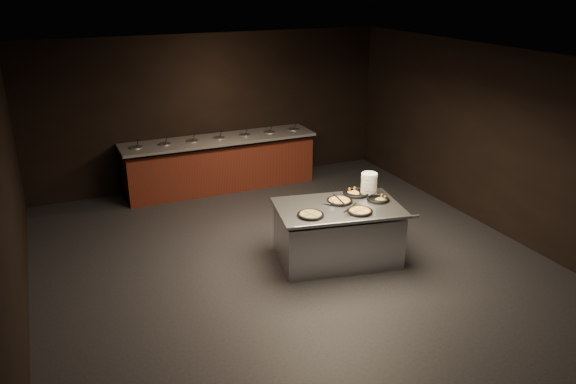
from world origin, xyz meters
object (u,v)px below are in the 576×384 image
(plate_stack, at_px, (369,184))
(serving_counter, at_px, (338,234))
(pan_veggie_whole, at_px, (311,215))
(pan_cheese_whole, at_px, (339,201))

(plate_stack, bearing_deg, serving_counter, -158.26)
(plate_stack, bearing_deg, pan_veggie_whole, -160.85)
(pan_veggie_whole, distance_m, pan_cheese_whole, 0.66)
(plate_stack, bearing_deg, pan_cheese_whole, -167.66)
(serving_counter, xyz_separation_m, pan_veggie_whole, (-0.51, -0.14, 0.45))
(pan_veggie_whole, bearing_deg, pan_cheese_whole, 25.06)
(plate_stack, xyz_separation_m, pan_cheese_whole, (-0.56, -0.12, -0.14))
(serving_counter, relative_size, plate_stack, 6.11)
(plate_stack, xyz_separation_m, pan_veggie_whole, (-1.17, -0.40, -0.14))
(plate_stack, height_order, pan_cheese_whole, plate_stack)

